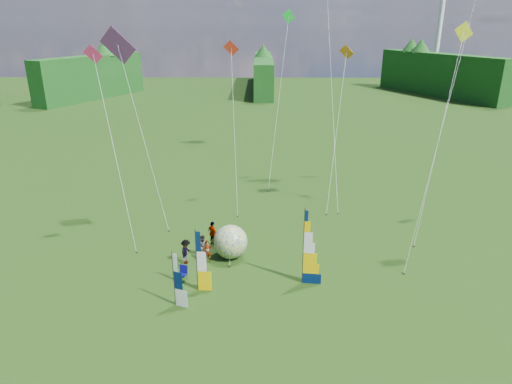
{
  "coord_description": "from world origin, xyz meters",
  "views": [
    {
      "loc": [
        -0.78,
        -21.86,
        15.29
      ],
      "look_at": [
        -1.0,
        4.0,
        5.5
      ],
      "focal_mm": 32.0,
      "sensor_mm": 36.0,
      "label": 1
    }
  ],
  "objects_px": {
    "spectator_c": "(186,252)",
    "spectator_d": "(213,233)",
    "bol_inflatable": "(231,242)",
    "side_banner_left": "(197,261)",
    "kite_whale": "(332,74)",
    "feather_banner_main": "(303,248)",
    "side_banner_far": "(174,280)",
    "camp_chair": "(182,274)",
    "spectator_b": "(203,246)",
    "spectator_a": "(207,251)"
  },
  "relations": [
    {
      "from": "side_banner_left",
      "to": "spectator_d",
      "type": "distance_m",
      "value": 6.06
    },
    {
      "from": "feather_banner_main",
      "to": "side_banner_far",
      "type": "xyz_separation_m",
      "value": [
        -7.43,
        -2.43,
        -0.77
      ]
    },
    {
      "from": "side_banner_left",
      "to": "kite_whale",
      "type": "height_order",
      "value": "kite_whale"
    },
    {
      "from": "spectator_a",
      "to": "spectator_c",
      "type": "xyz_separation_m",
      "value": [
        -1.4,
        -0.2,
        0.08
      ]
    },
    {
      "from": "feather_banner_main",
      "to": "spectator_c",
      "type": "relative_size",
      "value": 2.86
    },
    {
      "from": "side_banner_far",
      "to": "camp_chair",
      "type": "relative_size",
      "value": 3.43
    },
    {
      "from": "side_banner_far",
      "to": "camp_chair",
      "type": "height_order",
      "value": "side_banner_far"
    },
    {
      "from": "side_banner_left",
      "to": "kite_whale",
      "type": "bearing_deg",
      "value": 67.11
    },
    {
      "from": "spectator_a",
      "to": "kite_whale",
      "type": "bearing_deg",
      "value": 46.98
    },
    {
      "from": "bol_inflatable",
      "to": "kite_whale",
      "type": "distance_m",
      "value": 19.24
    },
    {
      "from": "side_banner_far",
      "to": "camp_chair",
      "type": "bearing_deg",
      "value": 110.56
    },
    {
      "from": "bol_inflatable",
      "to": "spectator_c",
      "type": "bearing_deg",
      "value": -163.48
    },
    {
      "from": "side_banner_far",
      "to": "spectator_b",
      "type": "distance_m",
      "value": 5.89
    },
    {
      "from": "camp_chair",
      "to": "spectator_b",
      "type": "bearing_deg",
      "value": 88.82
    },
    {
      "from": "spectator_c",
      "to": "camp_chair",
      "type": "xyz_separation_m",
      "value": [
        0.08,
        -2.2,
        -0.37
      ]
    },
    {
      "from": "feather_banner_main",
      "to": "side_banner_far",
      "type": "height_order",
      "value": "feather_banner_main"
    },
    {
      "from": "side_banner_left",
      "to": "spectator_d",
      "type": "relative_size",
      "value": 2.18
    },
    {
      "from": "feather_banner_main",
      "to": "spectator_d",
      "type": "distance_m",
      "value": 8.04
    },
    {
      "from": "spectator_a",
      "to": "spectator_d",
      "type": "xyz_separation_m",
      "value": [
        0.11,
        2.5,
        0.13
      ]
    },
    {
      "from": "spectator_a",
      "to": "kite_whale",
      "type": "xyz_separation_m",
      "value": [
        9.97,
        15.05,
        9.97
      ]
    },
    {
      "from": "feather_banner_main",
      "to": "spectator_a",
      "type": "bearing_deg",
      "value": 163.74
    },
    {
      "from": "spectator_d",
      "to": "camp_chair",
      "type": "relative_size",
      "value": 1.85
    },
    {
      "from": "spectator_c",
      "to": "spectator_d",
      "type": "bearing_deg",
      "value": -18.17
    },
    {
      "from": "spectator_a",
      "to": "spectator_c",
      "type": "height_order",
      "value": "spectator_c"
    },
    {
      "from": "spectator_b",
      "to": "feather_banner_main",
      "type": "bearing_deg",
      "value": -31.31
    },
    {
      "from": "bol_inflatable",
      "to": "camp_chair",
      "type": "xyz_separation_m",
      "value": [
        -2.84,
        -3.06,
        -0.67
      ]
    },
    {
      "from": "spectator_c",
      "to": "spectator_d",
      "type": "height_order",
      "value": "spectator_d"
    },
    {
      "from": "side_banner_far",
      "to": "spectator_b",
      "type": "bearing_deg",
      "value": 100.7
    },
    {
      "from": "feather_banner_main",
      "to": "camp_chair",
      "type": "xyz_separation_m",
      "value": [
        -7.45,
        0.21,
        -1.96
      ]
    },
    {
      "from": "bol_inflatable",
      "to": "spectator_a",
      "type": "bearing_deg",
      "value": -156.26
    },
    {
      "from": "side_banner_far",
      "to": "feather_banner_main",
      "type": "bearing_deg",
      "value": 38.11
    },
    {
      "from": "side_banner_left",
      "to": "spectator_c",
      "type": "distance_m",
      "value": 3.64
    },
    {
      "from": "spectator_b",
      "to": "spectator_c",
      "type": "xyz_separation_m",
      "value": [
        -1.05,
        -0.92,
        0.06
      ]
    },
    {
      "from": "side_banner_far",
      "to": "kite_whale",
      "type": "relative_size",
      "value": 0.16
    },
    {
      "from": "feather_banner_main",
      "to": "camp_chair",
      "type": "distance_m",
      "value": 7.71
    },
    {
      "from": "bol_inflatable",
      "to": "side_banner_left",
      "type": "bearing_deg",
      "value": -112.78
    },
    {
      "from": "spectator_c",
      "to": "camp_chair",
      "type": "distance_m",
      "value": 2.23
    },
    {
      "from": "camp_chair",
      "to": "kite_whale",
      "type": "xyz_separation_m",
      "value": [
        11.3,
        17.45,
        10.25
      ]
    },
    {
      "from": "side_banner_left",
      "to": "camp_chair",
      "type": "relative_size",
      "value": 4.03
    },
    {
      "from": "side_banner_far",
      "to": "kite_whale",
      "type": "xyz_separation_m",
      "value": [
        11.27,
        20.08,
        9.07
      ]
    },
    {
      "from": "bol_inflatable",
      "to": "camp_chair",
      "type": "height_order",
      "value": "bol_inflatable"
    },
    {
      "from": "bol_inflatable",
      "to": "kite_whale",
      "type": "xyz_separation_m",
      "value": [
        8.46,
        14.39,
        9.58
      ]
    },
    {
      "from": "side_banner_left",
      "to": "spectator_d",
      "type": "xyz_separation_m",
      "value": [
        0.33,
        5.96,
        -1.06
      ]
    },
    {
      "from": "camp_chair",
      "to": "spectator_a",
      "type": "bearing_deg",
      "value": 77.2
    },
    {
      "from": "spectator_d",
      "to": "bol_inflatable",
      "type": "bearing_deg",
      "value": 176.58
    },
    {
      "from": "side_banner_far",
      "to": "spectator_c",
      "type": "bearing_deg",
      "value": 111.25
    },
    {
      "from": "kite_whale",
      "to": "feather_banner_main",
      "type": "bearing_deg",
      "value": -112.52
    },
    {
      "from": "camp_chair",
      "to": "kite_whale",
      "type": "distance_m",
      "value": 23.18
    },
    {
      "from": "spectator_a",
      "to": "kite_whale",
      "type": "distance_m",
      "value": 20.62
    },
    {
      "from": "bol_inflatable",
      "to": "spectator_c",
      "type": "distance_m",
      "value": 3.06
    }
  ]
}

